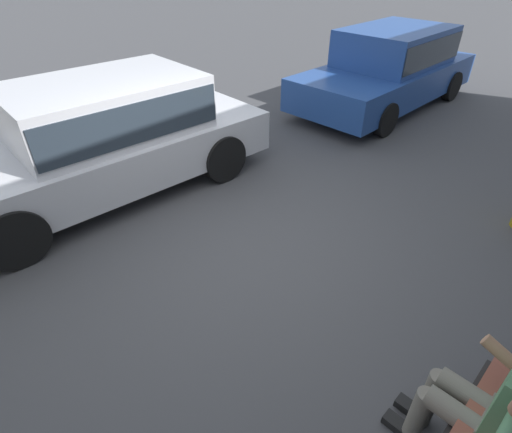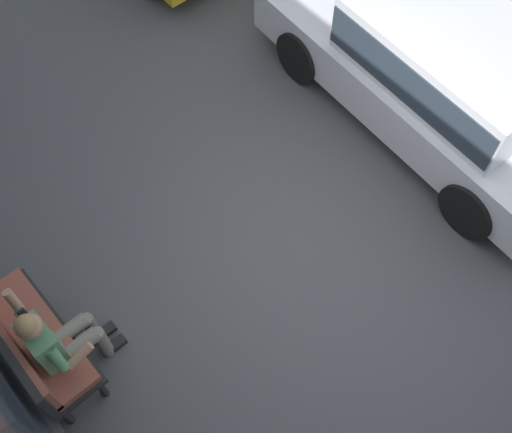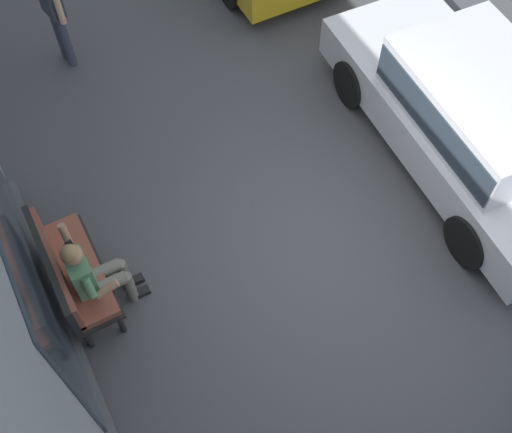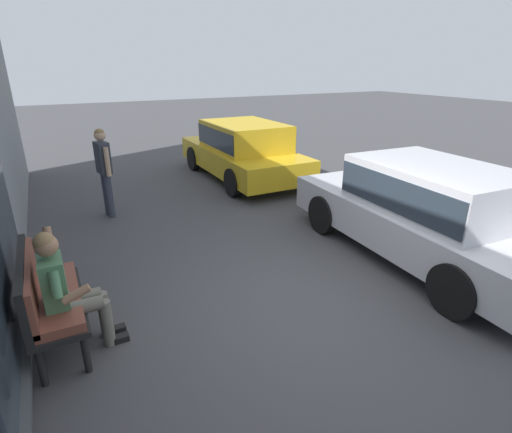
% 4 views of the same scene
% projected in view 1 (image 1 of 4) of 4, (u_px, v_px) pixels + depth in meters
% --- Properties ---
extents(ground_plane, '(60.00, 60.00, 0.00)m').
position_uv_depth(ground_plane, '(244.00, 250.00, 4.58)').
color(ground_plane, '#424244').
extents(person_on_phone, '(0.73, 0.74, 1.38)m').
position_uv_depth(person_on_phone, '(495.00, 401.00, 2.31)').
color(person_on_phone, '#6B665B').
rests_on(person_on_phone, ground_plane).
extents(parked_car_near, '(4.46, 1.91, 1.52)m').
position_uv_depth(parked_car_near, '(390.00, 65.00, 8.13)').
color(parked_car_near, '#23478E').
rests_on(parked_car_near, ground_plane).
extents(parked_car_mid, '(4.59, 2.03, 1.51)m').
position_uv_depth(parked_car_mid, '(104.00, 134.00, 5.24)').
color(parked_car_mid, silver).
rests_on(parked_car_mid, ground_plane).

